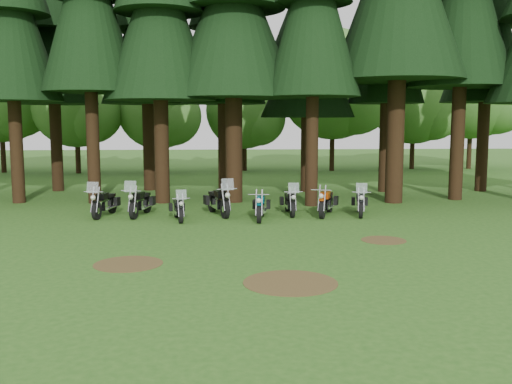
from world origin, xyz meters
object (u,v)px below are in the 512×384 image
motorcycle_4 (261,207)px  motorcycle_3 (218,202)px  motorcycle_0 (104,204)px  motorcycle_5 (290,203)px  motorcycle_6 (326,203)px  motorcycle_2 (178,209)px  motorcycle_7 (360,204)px  motorcycle_1 (140,203)px

motorcycle_4 → motorcycle_3: bearing=153.3°
motorcycle_0 → motorcycle_3: bearing=10.0°
motorcycle_5 → motorcycle_6: size_ratio=0.96×
motorcycle_3 → motorcycle_5: motorcycle_3 is taller
motorcycle_4 → motorcycle_6: 2.77m
motorcycle_2 → motorcycle_6: (5.75, 0.77, 0.07)m
motorcycle_6 → motorcycle_7: 1.36m
motorcycle_3 → motorcycle_6: motorcycle_3 is taller
motorcycle_4 → motorcycle_1: bearing=174.0°
motorcycle_1 → motorcycle_7: 8.67m
motorcycle_3 → motorcycle_4: motorcycle_3 is taller
motorcycle_2 → motorcycle_6: bearing=-2.8°
motorcycle_0 → motorcycle_3: 4.45m
motorcycle_1 → motorcycle_7: (8.66, -0.37, -0.04)m
motorcycle_6 → motorcycle_3: bearing=-163.3°
motorcycle_6 → motorcycle_1: bearing=-162.0°
motorcycle_0 → motorcycle_2: bearing=-10.1°
motorcycle_2 → motorcycle_5: bearing=3.4°
motorcycle_2 → motorcycle_7: motorcycle_7 is taller
motorcycle_4 → motorcycle_0: bearing=177.1°
motorcycle_7 → motorcycle_6: bearing=-169.6°
motorcycle_3 → motorcycle_7: 5.61m
motorcycle_2 → motorcycle_5: (4.34, 1.07, 0.04)m
motorcycle_2 → motorcycle_5: size_ratio=0.92×
motorcycle_1 → motorcycle_5: (5.91, -0.04, -0.04)m
motorcycle_4 → motorcycle_6: size_ratio=1.00×
motorcycle_3 → motorcycle_6: bearing=-21.4°
motorcycle_5 → motorcycle_6: (1.40, -0.30, 0.03)m
motorcycle_0 → motorcycle_6: bearing=8.3°
motorcycle_1 → motorcycle_4: bearing=-3.0°
motorcycle_2 → motorcycle_3: (1.50, 1.07, 0.10)m
motorcycle_1 → motorcycle_2: 1.92m
motorcycle_2 → motorcycle_7: (7.10, 0.74, 0.04)m
motorcycle_6 → motorcycle_0: bearing=-161.5°
motorcycle_4 → motorcycle_5: motorcycle_5 is taller
motorcycle_3 → motorcycle_5: size_ratio=1.12×
motorcycle_4 → motorcycle_7: (4.01, 0.76, -0.01)m
motorcycle_2 → motorcycle_6: 5.80m
motorcycle_5 → motorcycle_2: bearing=-166.7°
motorcycle_1 → motorcycle_3: motorcycle_3 is taller
motorcycle_2 → motorcycle_3: size_ratio=0.82×
motorcycle_3 → motorcycle_7: (5.60, -0.33, -0.06)m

